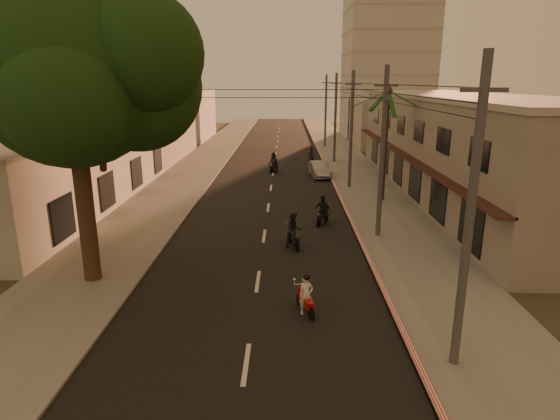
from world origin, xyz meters
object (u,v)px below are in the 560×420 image
(broadleaf_tree, at_px, (82,74))
(scooter_mid_b, at_px, (323,211))
(scooter_far_a, at_px, (274,163))
(scooter_mid_a, at_px, (294,231))
(scooter_red, at_px, (306,296))
(parked_car, at_px, (319,169))
(scooter_far_b, at_px, (312,154))
(palm_tree, at_px, (388,97))

(broadleaf_tree, relative_size, scooter_mid_b, 6.63)
(scooter_far_a, bearing_deg, scooter_mid_a, -66.53)
(broadleaf_tree, xyz_separation_m, scooter_mid_b, (9.96, 8.10, -7.64))
(broadleaf_tree, distance_m, scooter_mid_b, 14.94)
(broadleaf_tree, distance_m, scooter_far_a, 26.43)
(scooter_red, xyz_separation_m, scooter_mid_a, (-0.33, 7.01, 0.17))
(scooter_red, xyz_separation_m, parked_car, (2.24, 25.26, -0.02))
(scooter_mid_b, relative_size, scooter_far_a, 0.95)
(scooter_mid_a, height_order, scooter_far_b, scooter_mid_a)
(scooter_far_a, height_order, parked_car, scooter_far_a)
(scooter_far_b, bearing_deg, scooter_red, -104.74)
(broadleaf_tree, distance_m, scooter_far_b, 33.61)
(scooter_far_b, distance_m, parked_car, 8.63)
(broadleaf_tree, xyz_separation_m, scooter_far_b, (10.52, 30.96, -7.76))
(scooter_far_a, distance_m, parked_car, 4.60)
(scooter_far_a, relative_size, scooter_far_b, 1.21)
(scooter_red, relative_size, scooter_far_b, 1.00)
(scooter_mid_a, height_order, scooter_far_a, scooter_far_a)
(scooter_far_a, height_order, scooter_far_b, scooter_far_a)
(scooter_far_a, bearing_deg, parked_car, -7.70)
(scooter_red, bearing_deg, palm_tree, 50.06)
(palm_tree, height_order, scooter_mid_a, palm_tree)
(scooter_far_b, bearing_deg, palm_tree, -87.93)
(scooter_mid_a, relative_size, scooter_far_a, 1.00)
(scooter_far_a, xyz_separation_m, scooter_far_b, (3.85, 6.55, -0.15))
(broadleaf_tree, xyz_separation_m, scooter_mid_a, (8.19, 4.09, -7.60))
(broadleaf_tree, height_order, scooter_mid_b, broadleaf_tree)
(parked_car, bearing_deg, broadleaf_tree, -122.69)
(scooter_mid_a, height_order, scooter_mid_b, scooter_mid_a)
(scooter_far_b, height_order, parked_car, scooter_far_b)
(scooter_far_a, distance_m, scooter_far_b, 7.60)
(palm_tree, distance_m, scooter_mid_b, 9.73)
(parked_car, bearing_deg, scooter_mid_b, -100.20)
(scooter_mid_a, distance_m, scooter_far_b, 26.97)
(scooter_far_b, bearing_deg, scooter_mid_b, -102.78)
(scooter_red, bearing_deg, scooter_mid_b, 62.60)
(scooter_mid_a, xyz_separation_m, scooter_mid_b, (1.77, 4.02, -0.04))
(scooter_red, height_order, parked_car, scooter_red)
(broadleaf_tree, distance_m, scooter_red, 11.90)
(scooter_red, bearing_deg, scooter_far_b, 66.62)
(scooter_mid_a, relative_size, parked_car, 0.45)
(palm_tree, bearing_deg, scooter_far_a, 126.94)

